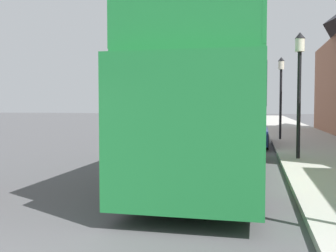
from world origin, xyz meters
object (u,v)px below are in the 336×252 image
at_px(parked_car_ahead_of_bus, 249,132).
at_px(lamp_post_third, 281,82).
at_px(tour_bus, 215,111).
at_px(lamp_post_second, 299,71).

bearing_deg(parked_car_ahead_of_bus, lamp_post_third, 61.68).
relative_size(tour_bus, lamp_post_second, 2.38).
distance_m(parked_car_ahead_of_bus, lamp_post_second, 5.95).
height_order(tour_bus, lamp_post_second, lamp_post_second).
xyz_separation_m(parked_car_ahead_of_bus, lamp_post_second, (1.79, -5.10, 2.50)).
xyz_separation_m(tour_bus, lamp_post_third, (2.45, 11.28, 1.41)).
bearing_deg(tour_bus, parked_car_ahead_of_bus, 84.71).
height_order(tour_bus, parked_car_ahead_of_bus, tour_bus).
bearing_deg(lamp_post_second, tour_bus, -128.40).
bearing_deg(lamp_post_second, parked_car_ahead_of_bus, 109.36).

